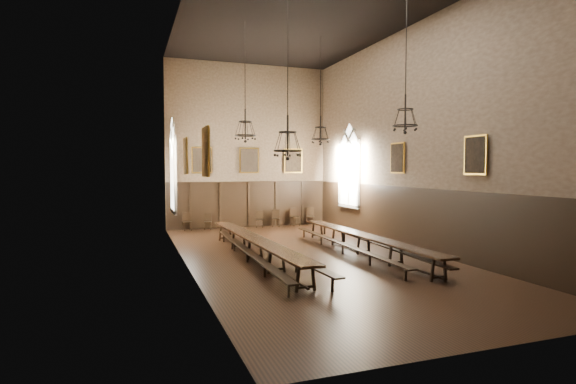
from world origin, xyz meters
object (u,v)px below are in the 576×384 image
chair_1 (208,225)px  chandelier_back_right (321,132)px  chair_5 (276,222)px  chandelier_front_right (405,116)px  bench_left_inner (270,250)px  chair_6 (295,220)px  chandelier_front_left (288,139)px  bench_right_outer (369,244)px  table_right (363,244)px  chair_7 (310,220)px  table_left (255,248)px  chandelier_back_left (245,128)px  chair_0 (187,225)px  chair_4 (260,222)px  bench_left_outer (247,254)px  bench_right_inner (343,247)px

chair_1 → chandelier_back_right: chandelier_back_right is taller
chair_1 → chair_5: chair_5 is taller
chandelier_front_right → bench_left_inner: bearing=143.7°
chair_6 → chandelier_front_left: (-4.28, -10.88, 3.85)m
bench_right_outer → chair_6: 8.42m
table_right → chair_1: chair_1 is taller
chair_7 → bench_right_outer: bearing=-76.8°
bench_left_inner → chandelier_front_right: 6.63m
table_left → chandelier_front_right: 6.90m
chair_5 → chandelier_back_right: size_ratio=0.21×
table_right → chandelier_back_left: 6.46m
chandelier_front_left → chandelier_front_right: 4.08m
chandelier_back_right → chair_0: bearing=131.8°
bench_left_inner → chair_4: size_ratio=11.48×
chair_0 → chandelier_front_left: bearing=-86.9°
bench_left_outer → chandelier_front_left: chandelier_front_left is taller
bench_right_outer → chandelier_front_left: (-4.25, -2.45, 3.85)m
chair_1 → chair_7: 5.91m
table_left → chair_1: chair_1 is taller
bench_left_inner → chair_1: size_ratio=11.90×
chair_6 → chandelier_back_right: size_ratio=0.22×
chair_1 → chandelier_front_left: 11.56m
bench_right_inner → chair_6: size_ratio=9.23×
table_right → chair_5: chair_5 is taller
bench_right_inner → chandelier_back_right: 5.41m
chair_1 → chandelier_front_right: bearing=-52.2°
chair_4 → chair_6: size_ratio=0.90×
chandelier_back_right → chair_1: bearing=125.4°
chandelier_back_left → chandelier_back_right: size_ratio=1.00×
table_left → table_right: size_ratio=1.04×
table_right → bench_left_inner: bearing=173.4°
chair_5 → chair_0: bearing=-162.3°
chair_7 → chandelier_front_left: 12.70m
chair_4 → chair_5: bearing=16.5°
chandelier_back_left → chandelier_front_left: size_ratio=0.86×
bench_right_inner → chair_7: size_ratio=9.12×
chair_4 → chandelier_front_left: bearing=-85.5°
bench_right_inner → chandelier_back_right: (0.30, 2.85, 4.59)m
bench_left_inner → chandelier_back_right: chandelier_back_right is taller
bench_right_inner → chair_0: (-4.80, 8.56, 0.02)m
chair_1 → chair_4: size_ratio=0.96×
chair_5 → chandelier_front_left: 11.91m
bench_right_inner → chair_1: (-3.73, 8.53, -0.00)m
bench_left_outer → chair_5: chair_5 is taller
bench_left_inner → chair_6: size_ratio=10.34×
bench_left_outer → chair_0: bearing=96.5°
chandelier_front_right → chair_1: bearing=112.8°
table_left → bench_left_inner: size_ratio=0.97×
table_right → chandelier_front_left: bearing=-151.1°
bench_left_inner → chair_7: size_ratio=10.22×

